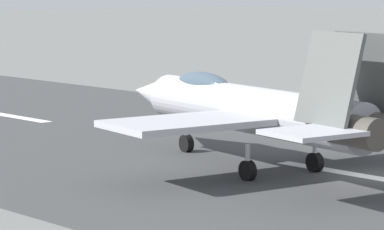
{
  "coord_description": "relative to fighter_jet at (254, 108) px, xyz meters",
  "views": [
    {
      "loc": [
        -22.93,
        30.79,
        7.27
      ],
      "look_at": [
        5.78,
        4.01,
        2.2
      ],
      "focal_mm": 96.78,
      "sensor_mm": 36.0,
      "label": 1
    }
  ],
  "objects": [
    {
      "name": "ground_plane",
      "position": [
        -4.5,
        -1.91,
        -2.39
      ],
      "size": [
        400.0,
        400.0,
        0.0
      ],
      "primitive_type": "plane",
      "color": "slate"
    },
    {
      "name": "runway_strip",
      "position": [
        -4.51,
        -1.91,
        -2.38
      ],
      "size": [
        240.0,
        26.0,
        0.02
      ],
      "color": "#3B3D3E",
      "rests_on": "ground"
    },
    {
      "name": "fighter_jet",
      "position": [
        0.0,
        0.0,
        0.0
      ],
      "size": [
        17.29,
        13.62,
        5.59
      ],
      "color": "#AFAFB8",
      "rests_on": "ground"
    },
    {
      "name": "marker_cone_far",
      "position": [
        20.33,
        -14.92,
        -2.12
      ],
      "size": [
        0.44,
        0.44,
        0.55
      ],
      "primitive_type": "cone",
      "color": "orange",
      "rests_on": "ground"
    }
  ]
}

